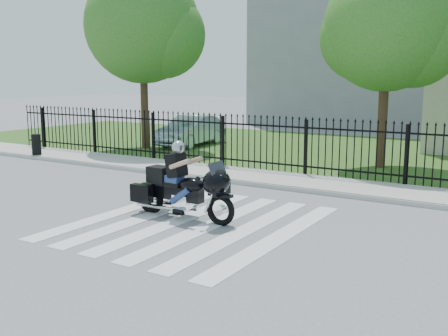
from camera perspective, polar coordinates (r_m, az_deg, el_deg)
The scene contains 12 objects.
ground at distance 11.30m, azimuth -3.24°, elevation -5.99°, with size 120.00×120.00×0.00m, color slate.
crosswalk at distance 11.30m, azimuth -3.24°, elevation -5.96°, with size 5.00×5.50×0.01m, color silver, non-canonical shape.
sidewalk at distance 15.53m, azimuth 7.36°, elevation -1.41°, with size 40.00×2.00×0.12m, color #ADAAA3.
curb at distance 14.65m, azimuth 5.74°, elevation -2.08°, with size 40.00×0.12×0.12m, color #ADAAA3.
grass_strip at distance 22.03m, azimuth 14.90°, elevation 1.56°, with size 40.00×12.00×0.02m, color #29521C.
iron_fence at distance 16.30m, azimuth 8.88°, elevation 2.09°, with size 26.00×0.04×1.80m.
tree_left at distance 22.89m, azimuth -8.87°, elevation 15.04°, with size 4.80×4.80×7.58m.
tree_mid at distance 18.58m, azimuth 17.34°, elevation 14.35°, with size 4.20×4.20×6.78m.
building_tall at distance 36.22m, azimuth 17.32°, elevation 14.12°, with size 15.00×10.00×12.00m, color gray.
motorcycle_rider at distance 11.56m, azimuth -4.73°, elevation -1.97°, with size 2.66×0.83×1.76m.
parked_car at distance 23.62m, azimuth -3.64°, elevation 4.08°, with size 1.42×4.06×1.34m, color #9EB7C7.
litter_bin at distance 21.38m, azimuth -19.75°, elevation 2.43°, with size 0.35×0.35×0.79m, color black.
Camera 1 is at (6.23, -8.90, 3.10)m, focal length 42.00 mm.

